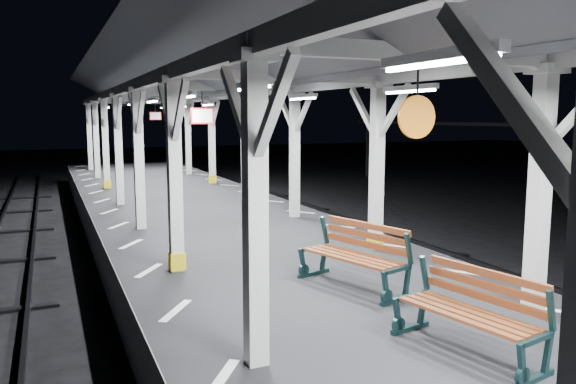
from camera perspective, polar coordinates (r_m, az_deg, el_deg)
ground at (r=9.19m, az=4.57°, el=-15.78°), size 120.00×120.00×0.00m
platform at (r=9.00m, az=4.60°, el=-12.86°), size 6.00×50.00×1.00m
hazard_stripes_left at (r=8.04m, az=-11.32°, el=-11.72°), size 1.00×48.00×0.01m
hazard_stripes_right at (r=10.18m, az=17.05°, el=-7.76°), size 1.00×48.00×0.01m
track_right at (r=12.19m, az=26.21°, el=-10.19°), size 2.20×60.00×0.16m
canopy at (r=8.46m, az=4.97°, el=13.83°), size 5.40×49.00×4.65m
bench_near at (r=6.78m, az=18.28°, el=-11.24°), size 0.97×1.83×0.94m
bench_mid at (r=8.88m, az=7.04°, el=-6.20°), size 1.17×1.96×1.00m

